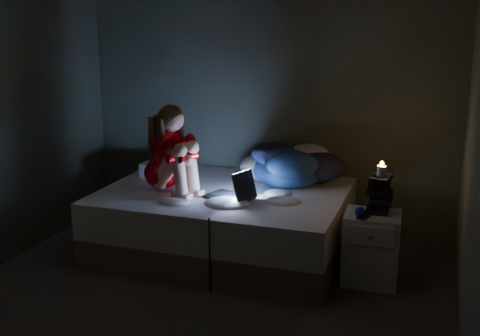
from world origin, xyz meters
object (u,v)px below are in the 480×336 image
at_px(nightstand, 371,248).
at_px(phone, 363,216).
at_px(laptop, 229,183).
at_px(woman, 162,148).
at_px(bed, 225,221).
at_px(candle, 381,175).

bearing_deg(nightstand, phone, -122.28).
bearing_deg(laptop, phone, 12.65).
height_order(woman, phone, woman).
distance_m(bed, phone, 1.30).
xyz_separation_m(bed, laptop, (0.12, -0.21, 0.41)).
bearing_deg(bed, phone, -14.42).
height_order(woman, laptop, woman).
xyz_separation_m(bed, nightstand, (1.29, -0.21, -0.00)).
height_order(bed, candle, candle).
bearing_deg(bed, laptop, -60.59).
bearing_deg(nightstand, woman, 177.18).
relative_size(nightstand, phone, 3.99).
height_order(bed, phone, phone).
bearing_deg(laptop, bed, 137.47).
relative_size(bed, woman, 2.70).
bearing_deg(bed, nightstand, -9.22).
bearing_deg(woman, laptop, 17.42).
distance_m(bed, woman, 0.85).
relative_size(woman, phone, 5.43).
relative_size(woman, candle, 9.50).
distance_m(laptop, candle, 1.22).
distance_m(woman, nightstand, 1.90).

